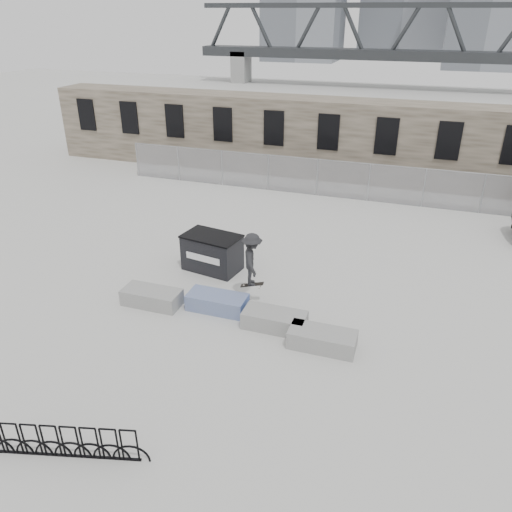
% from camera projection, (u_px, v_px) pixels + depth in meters
% --- Properties ---
extents(ground, '(120.00, 120.00, 0.00)m').
position_uv_depth(ground, '(234.00, 314.00, 16.59)').
color(ground, beige).
rests_on(ground, ground).
extents(stone_wall, '(36.00, 2.58, 4.50)m').
position_uv_depth(stone_wall, '(332.00, 139.00, 29.36)').
color(stone_wall, brown).
rests_on(stone_wall, ground).
extents(chainlink_fence, '(22.06, 0.06, 2.02)m').
position_uv_depth(chainlink_fence, '(317.00, 177.00, 26.73)').
color(chainlink_fence, gray).
rests_on(chainlink_fence, ground).
extents(planter_far_left, '(2.00, 0.90, 0.55)m').
position_uv_depth(planter_far_left, '(152.00, 297.00, 17.03)').
color(planter_far_left, '#999996').
rests_on(planter_far_left, ground).
extents(planter_center_left, '(2.00, 0.90, 0.55)m').
position_uv_depth(planter_center_left, '(217.00, 302.00, 16.74)').
color(planter_center_left, '#34509E').
rests_on(planter_center_left, ground).
extents(planter_center_right, '(2.00, 0.90, 0.55)m').
position_uv_depth(planter_center_right, '(275.00, 319.00, 15.78)').
color(planter_center_right, '#999996').
rests_on(planter_center_right, ground).
extents(planter_offset, '(2.00, 0.90, 0.55)m').
position_uv_depth(planter_offset, '(322.00, 339.00, 14.86)').
color(planter_offset, '#999996').
rests_on(planter_offset, ground).
extents(dumpster, '(2.35, 1.66, 1.42)m').
position_uv_depth(dumpster, '(212.00, 252.00, 19.17)').
color(dumpster, black).
rests_on(dumpster, ground).
extents(bike_rack, '(3.92, 1.06, 0.90)m').
position_uv_depth(bike_rack, '(61.00, 442.00, 11.14)').
color(bike_rack, black).
rests_on(bike_rack, ground).
extents(truss_bridge, '(70.00, 3.00, 9.80)m').
position_uv_depth(truss_bridge, '(480.00, 56.00, 58.53)').
color(truss_bridge, '#2D3033').
rests_on(truss_bridge, ground).
extents(skateboarder, '(1.10, 1.37, 1.98)m').
position_uv_depth(skateboarder, '(252.00, 260.00, 16.51)').
color(skateboarder, black).
rests_on(skateboarder, ground).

